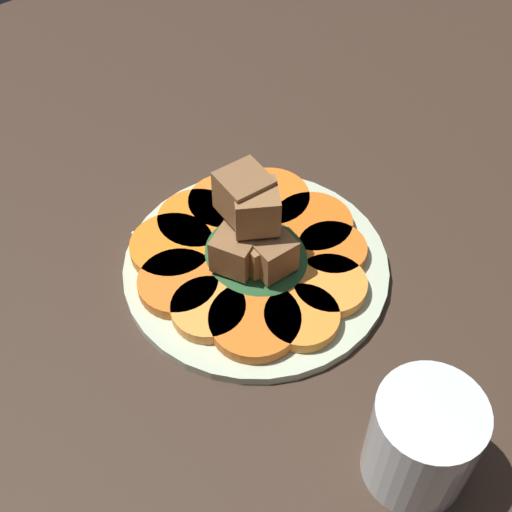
% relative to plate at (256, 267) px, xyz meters
% --- Properties ---
extents(table_slab, '(1.20, 1.20, 0.02)m').
position_rel_plate_xyz_m(table_slab, '(0.00, 0.00, -0.02)').
color(table_slab, '#38281E').
rests_on(table_slab, ground).
extents(plate, '(0.25, 0.25, 0.01)m').
position_rel_plate_xyz_m(plate, '(0.00, 0.00, 0.00)').
color(plate, beige).
rests_on(plate, table_slab).
extents(carrot_slice_0, '(0.08, 0.08, 0.01)m').
position_rel_plate_xyz_m(carrot_slice_0, '(-0.07, -0.01, 0.01)').
color(carrot_slice_0, orange).
rests_on(carrot_slice_0, plate).
extents(carrot_slice_1, '(0.08, 0.08, 0.01)m').
position_rel_plate_xyz_m(carrot_slice_1, '(-0.06, -0.05, 0.01)').
color(carrot_slice_1, orange).
rests_on(carrot_slice_1, plate).
extents(carrot_slice_2, '(0.08, 0.08, 0.01)m').
position_rel_plate_xyz_m(carrot_slice_2, '(-0.02, -0.07, 0.01)').
color(carrot_slice_2, orange).
rests_on(carrot_slice_2, plate).
extents(carrot_slice_3, '(0.07, 0.07, 0.01)m').
position_rel_plate_xyz_m(carrot_slice_3, '(0.02, -0.07, 0.01)').
color(carrot_slice_3, '#F9963A').
rests_on(carrot_slice_3, plate).
extents(carrot_slice_4, '(0.08, 0.08, 0.01)m').
position_rel_plate_xyz_m(carrot_slice_4, '(0.06, -0.05, 0.01)').
color(carrot_slice_4, orange).
rests_on(carrot_slice_4, plate).
extents(carrot_slice_5, '(0.07, 0.07, 0.01)m').
position_rel_plate_xyz_m(carrot_slice_5, '(0.08, -0.01, 0.01)').
color(carrot_slice_5, orange).
rests_on(carrot_slice_5, plate).
extents(carrot_slice_6, '(0.07, 0.07, 0.01)m').
position_rel_plate_xyz_m(carrot_slice_6, '(0.07, 0.03, 0.01)').
color(carrot_slice_6, orange).
rests_on(carrot_slice_6, plate).
extents(carrot_slice_7, '(0.07, 0.07, 0.01)m').
position_rel_plate_xyz_m(carrot_slice_7, '(0.04, 0.06, 0.01)').
color(carrot_slice_7, orange).
rests_on(carrot_slice_7, plate).
extents(carrot_slice_8, '(0.08, 0.08, 0.01)m').
position_rel_plate_xyz_m(carrot_slice_8, '(-0.00, 0.07, 0.01)').
color(carrot_slice_8, orange).
rests_on(carrot_slice_8, plate).
extents(carrot_slice_9, '(0.08, 0.08, 0.01)m').
position_rel_plate_xyz_m(carrot_slice_9, '(-0.05, 0.06, 0.01)').
color(carrot_slice_9, orange).
rests_on(carrot_slice_9, plate).
extents(carrot_slice_10, '(0.08, 0.08, 0.01)m').
position_rel_plate_xyz_m(carrot_slice_10, '(-0.08, 0.02, 0.01)').
color(carrot_slice_10, orange).
rests_on(carrot_slice_10, plate).
extents(center_pile, '(0.11, 0.10, 0.10)m').
position_rel_plate_xyz_m(center_pile, '(0.00, -0.00, 0.04)').
color(center_pile, '#235128').
rests_on(center_pile, plate).
extents(fork, '(0.18, 0.04, 0.00)m').
position_rel_plate_xyz_m(fork, '(-0.02, -0.05, 0.01)').
color(fork, silver).
rests_on(fork, plate).
extents(water_glass, '(0.08, 0.08, 0.09)m').
position_rel_plate_xyz_m(water_glass, '(0.23, -0.03, 0.04)').
color(water_glass, silver).
rests_on(water_glass, table_slab).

